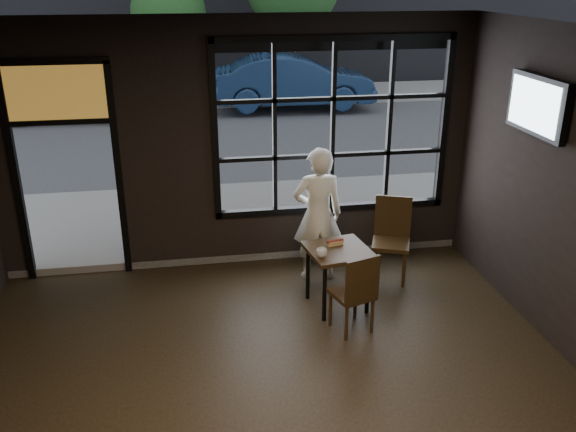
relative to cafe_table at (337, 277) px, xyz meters
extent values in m
cube|color=black|center=(-0.97, -2.15, 2.84)|extent=(6.00, 7.00, 0.02)
cube|color=black|center=(0.23, 1.35, 1.43)|extent=(3.06, 0.12, 2.28)
cube|color=orange|center=(-3.07, 1.35, 1.98)|extent=(1.20, 0.06, 0.70)
cube|color=#545456|center=(-0.97, 21.85, -0.39)|extent=(60.00, 41.00, 0.04)
cube|color=black|center=(0.00, 0.00, 0.00)|extent=(0.78, 0.78, 0.74)
cube|color=black|center=(0.03, -0.52, 0.10)|extent=(0.51, 0.51, 0.93)
cube|color=black|center=(0.82, 0.54, 0.16)|extent=(0.59, 0.59, 1.05)
imported|color=white|center=(-0.08, 0.74, 0.49)|extent=(0.63, 0.42, 1.71)
imported|color=silver|center=(-0.23, -0.18, 0.41)|extent=(0.13, 0.13, 0.10)
cube|color=black|center=(1.96, -0.37, 2.00)|extent=(0.12, 1.03, 0.60)
imported|color=navy|center=(1.38, 10.69, 0.46)|extent=(4.48, 1.68, 1.46)
imported|color=#522018|center=(-4.58, 10.61, 0.48)|extent=(4.47, 1.97, 1.50)
cylinder|color=#332114|center=(-1.91, 12.55, 0.61)|extent=(0.18, 0.18, 1.95)
sphere|color=#2A5C25|center=(-1.91, 12.55, 2.20)|extent=(2.12, 2.12, 2.12)
cylinder|color=#332114|center=(1.68, 12.52, 0.88)|extent=(0.23, 0.23, 2.50)
camera|label=1|loc=(-1.61, -6.07, 3.28)|focal=38.00mm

